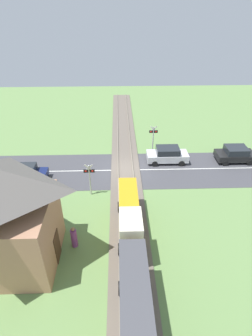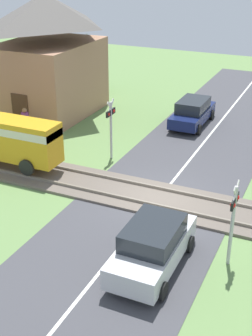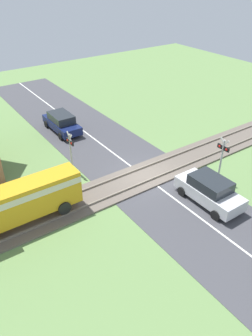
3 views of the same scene
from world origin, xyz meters
name	(u,v)px [view 2 (image 2 of 3)]	position (x,y,z in m)	size (l,w,h in m)	color
ground_plane	(158,200)	(0.00, 0.00, 0.00)	(60.00, 60.00, 0.00)	#66894C
road_surface	(158,200)	(0.00, 0.00, 0.01)	(48.00, 6.40, 0.02)	#424247
track_bed	(158,199)	(0.00, 0.00, 0.07)	(2.80, 48.00, 0.24)	#665B51
car_near_crossing	(153,245)	(-4.30, -1.44, 0.85)	(4.14, 1.90, 1.65)	silver
car_far_side	(193,112)	(9.40, 1.44, 0.80)	(4.30, 1.82, 1.55)	#141E4C
crossing_signal_west_approach	(233,213)	(-3.07, -3.69, 1.95)	(0.90, 0.18, 3.03)	#B7B7B7
crossing_signal_east_approach	(111,121)	(3.07, 3.69, 1.95)	(0.90, 0.18, 3.03)	#B7B7B7
station_building	(48,57)	(7.80, 10.22, 3.55)	(6.91, 5.32, 7.23)	#AD7A5B
pedestrian_by_station	(26,124)	(3.71, 9.27, 0.76)	(0.41, 0.41, 1.67)	#7F3D84
tree_by_station	(88,55)	(13.50, 10.68, 2.56)	(2.52, 2.52, 4.07)	brown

